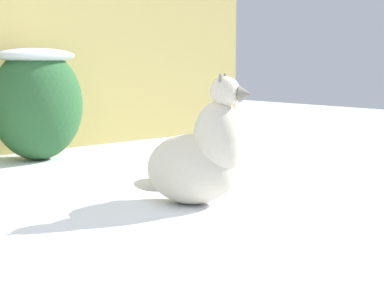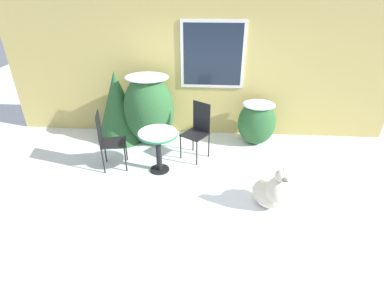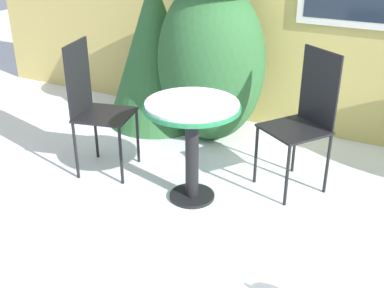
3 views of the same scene
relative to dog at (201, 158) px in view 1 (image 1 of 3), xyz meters
The scene contains 2 objects.
shrub_middle 2.04m from the dog, 89.63° to the left, with size 0.77×0.65×0.92m.
dog is the anchor object (origin of this frame).
Camera 1 is at (-0.98, -2.74, 0.82)m, focal length 55.00 mm.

